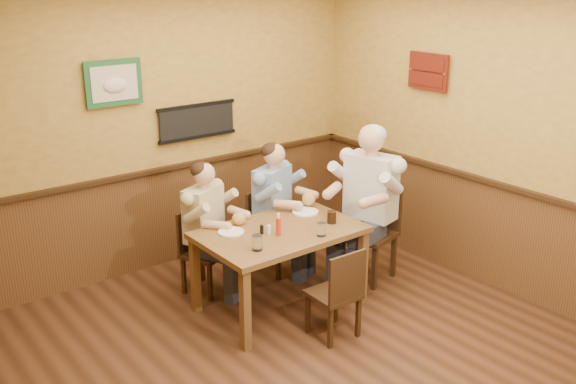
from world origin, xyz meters
The scene contains 17 objects.
room centered at (0.13, 0.17, 1.69)m, with size 5.02×5.03×2.81m.
dining_table centered at (0.59, 1.01, 0.66)m, with size 1.40×0.90×0.75m.
chair_back_left centered at (0.23, 1.69, 0.40)m, with size 0.37×0.37×0.80m, color #362211, non-canonical shape.
chair_back_right centered at (0.99, 1.66, 0.42)m, with size 0.39×0.39×0.84m, color #362211, non-canonical shape.
chair_right_end centered at (1.63, 0.94, 0.49)m, with size 0.45×0.45×0.97m, color #362211, non-canonical shape.
chair_near_side centered at (0.65, 0.36, 0.40)m, with size 0.37×0.37×0.79m, color #362211, non-canonical shape.
diner_tan_shirt centered at (0.23, 1.69, 0.57)m, with size 0.53×0.53×1.14m, color beige, non-canonical shape.
diner_blue_polo centered at (0.99, 1.66, 0.60)m, with size 0.55×0.55×1.20m, color #7C94BA, non-canonical shape.
diner_white_elder centered at (1.63, 0.94, 0.70)m, with size 0.64×0.64×1.39m, color silver, non-canonical shape.
water_glass_left centered at (0.19, 0.78, 0.81)m, with size 0.09×0.09×0.13m, color silver.
water_glass_mid centered at (0.79, 0.69, 0.81)m, with size 0.08×0.08×0.12m, color white.
cola_tumbler centered at (1.06, 0.86, 0.80)m, with size 0.08×0.08×0.11m, color black.
hot_sauce_bottle centered at (0.51, 0.92, 0.84)m, with size 0.04×0.04×0.18m, color red.
salt_shaker centered at (0.45, 0.98, 0.79)m, with size 0.03×0.03×0.08m, color white.
pepper_shaker centered at (0.41, 1.03, 0.79)m, with size 0.03×0.03×0.08m, color black.
plate_far_left centered at (0.22, 1.21, 0.76)m, with size 0.23×0.23×0.02m, color silver.
plate_far_right centered at (1.03, 1.20, 0.76)m, with size 0.25×0.25×0.02m, color white.
Camera 1 is at (-2.52, -3.12, 2.87)m, focal length 40.00 mm.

